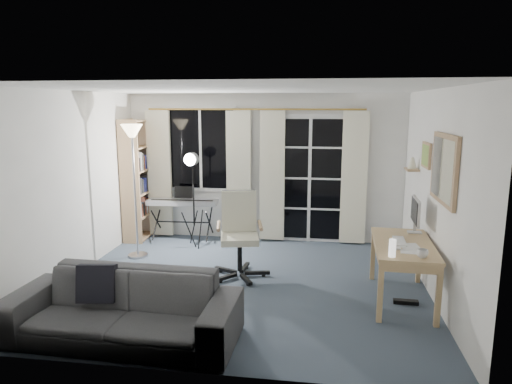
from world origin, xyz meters
TOP-DOWN VIEW (x-y plane):
  - floor at (0.00, 0.00)m, footprint 4.50×4.00m
  - window at (-1.05, 1.97)m, footprint 1.20×0.08m
  - french_door at (0.75, 1.97)m, footprint 1.32×0.09m
  - curtains at (-0.14, 1.88)m, footprint 3.60×0.07m
  - bookshelf at (-2.12, 1.82)m, footprint 0.36×0.94m
  - torchiere_lamp at (-1.74, 0.80)m, footprint 0.38×0.38m
  - keyboard_piano at (-1.31, 1.70)m, footprint 1.16×0.60m
  - studio_light at (-1.04, 1.35)m, footprint 0.30×0.31m
  - office_chair at (-0.11, 0.34)m, footprint 0.76×0.75m
  - desk at (1.88, -0.24)m, footprint 0.69×1.30m
  - monitor at (2.08, 0.21)m, footprint 0.17×0.49m
  - desk_clutter at (1.82, -0.45)m, footprint 0.42×0.77m
  - mug at (1.98, -0.74)m, footprint 0.12×0.09m
  - wall_mirror at (2.22, -0.35)m, footprint 0.04×0.94m
  - framed_print at (2.23, 0.55)m, footprint 0.03×0.42m
  - wall_shelf at (2.16, 1.05)m, footprint 0.16×0.30m
  - sofa at (-0.89, -1.55)m, footprint 2.20×0.70m

SIDE VIEW (x-z plane):
  - floor at x=0.00m, z-range -0.02..0.00m
  - sofa at x=-0.89m, z-range 0.00..0.85m
  - desk_clutter at x=1.82m, z-range 0.10..0.97m
  - desk at x=1.88m, z-range 0.26..0.94m
  - keyboard_piano at x=-1.31m, z-range 0.22..1.05m
  - office_chair at x=-0.11m, z-range 0.10..1.20m
  - mug at x=1.98m, z-range 0.68..0.80m
  - monitor at x=2.08m, z-range 0.73..1.16m
  - bookshelf at x=-2.12m, z-range -0.05..1.94m
  - french_door at x=0.75m, z-range -0.03..2.08m
  - curtains at x=-0.14m, z-range 0.03..2.16m
  - studio_light at x=-1.04m, z-range 0.46..2.00m
  - wall_shelf at x=2.16m, z-range 1.32..1.50m
  - window at x=-1.05m, z-range 0.80..2.20m
  - wall_mirror at x=2.22m, z-range 1.18..1.92m
  - torchiere_lamp at x=-1.74m, z-range 0.59..2.54m
  - framed_print at x=2.23m, z-range 1.44..1.76m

